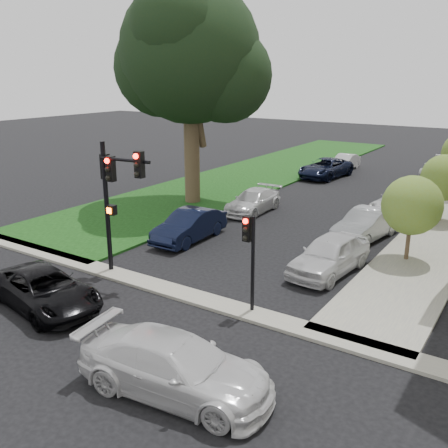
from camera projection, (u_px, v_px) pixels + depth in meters
The scene contains 18 objects.
ground at pixel (144, 315), 17.08m from camera, with size 140.00×140.00×0.00m, color black.
grass_strip at pixel (259, 173), 40.99m from camera, with size 8.00×44.00×0.12m, color black.
sidewalk_cross at pixel (180, 293), 18.67m from camera, with size 60.00×1.00×0.12m, color gray.
eucalyptus at pixel (189, 53), 29.21m from camera, with size 9.38×8.51×13.29m.
small_tree_a at pixel (412, 205), 21.22m from camera, with size 2.55×2.55×3.83m.
small_tree_b at pixel (445, 178), 26.98m from camera, with size 2.52×2.52×3.78m.
traffic_signal_main at pixel (114, 185), 19.55m from camera, with size 2.66×0.69×5.43m.
traffic_signal_secondary at pixel (250, 246), 16.63m from camera, with size 0.43×0.35×3.47m.
car_cross_near at pixel (45, 290), 17.45m from camera, with size 2.27×4.92×1.37m, color black.
car_cross_far at pixel (175, 366), 12.76m from camera, with size 2.15×5.29×1.53m, color silver.
car_parked_0 at pixel (329, 255), 20.50m from camera, with size 1.88×4.68×1.60m, color silver.
car_parked_1 at pixel (366, 225), 24.69m from camera, with size 1.59×4.56×1.50m, color #999BA0.
car_parked_2 at pixel (400, 204), 28.77m from camera, with size 2.40×5.21×1.45m, color silver.
car_parked_4 at pixel (439, 167), 39.73m from camera, with size 2.07×5.08×1.48m, color silver.
car_parked_5 at pixel (189, 226), 24.51m from camera, with size 1.60×4.58×1.51m, color black.
car_parked_6 at pixel (253, 201), 29.54m from camera, with size 1.87×4.60×1.34m, color silver.
car_parked_8 at pixel (326, 168), 39.33m from camera, with size 2.50×5.43×1.51m, color black.
car_parked_9 at pixel (345, 162), 42.53m from camera, with size 1.38×3.95×1.30m, color silver.
Camera 1 is at (10.75, -11.41, 7.96)m, focal length 40.00 mm.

